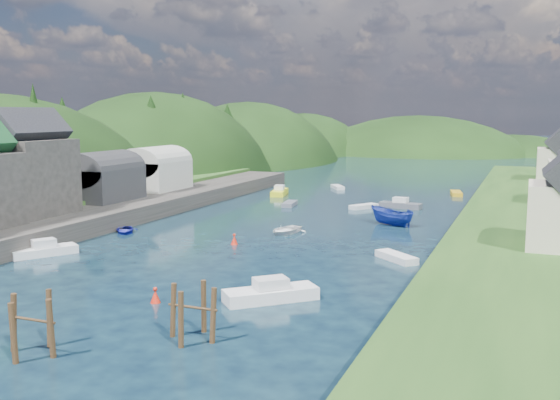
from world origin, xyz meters
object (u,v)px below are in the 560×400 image
at_px(piling_cluster_far, 193,317).
at_px(channel_buoy_near, 155,296).
at_px(channel_buoy_far, 234,240).
at_px(piling_cluster_near, 32,330).

bearing_deg(piling_cluster_far, channel_buoy_near, 138.77).
relative_size(piling_cluster_far, channel_buoy_far, 3.44).
bearing_deg(piling_cluster_near, piling_cluster_far, 36.97).
distance_m(piling_cluster_near, channel_buoy_far, 29.46).
xyz_separation_m(piling_cluster_near, piling_cluster_far, (6.82, 5.14, -0.03)).
bearing_deg(channel_buoy_far, channel_buoy_near, -80.03).
bearing_deg(channel_buoy_near, channel_buoy_far, 99.97).
xyz_separation_m(piling_cluster_near, channel_buoy_far, (-2.41, 29.35, -0.87)).
bearing_deg(channel_buoy_near, piling_cluster_near, -95.23).
relative_size(piling_cluster_near, channel_buoy_near, 3.49).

